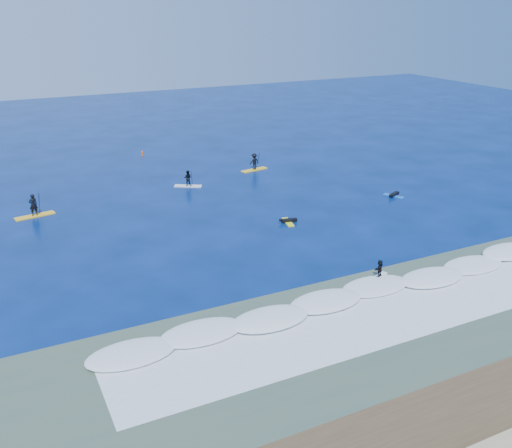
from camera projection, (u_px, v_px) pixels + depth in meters
name	position (u px, v px, depth m)	size (l,w,h in m)	color
ground	(288.00, 238.00, 44.25)	(160.00, 160.00, 0.00)	#031A47
shallow_water	(407.00, 323.00, 32.55)	(90.00, 13.00, 0.01)	#3E5545
breaking_wave	(365.00, 293.00, 35.90)	(40.00, 6.00, 0.30)	white
whitewater	(396.00, 315.00, 33.39)	(34.00, 5.00, 0.02)	silver
sup_paddler_left	(34.00, 208.00, 48.41)	(3.38, 1.36, 2.31)	yellow
sup_paddler_center	(188.00, 180.00, 56.24)	(2.68, 1.94, 1.90)	white
sup_paddler_right	(254.00, 163.00, 61.61)	(3.16, 1.30, 2.16)	yellow
prone_paddler_near	(288.00, 221.00, 47.25)	(1.55, 2.01, 0.41)	#EDF41A
prone_paddler_far	(394.00, 195.00, 53.55)	(1.52, 2.03, 0.42)	blue
wave_surfer	(380.00, 270.00, 37.36)	(1.75, 1.24, 1.26)	silver
marker_buoy	(142.00, 153.00, 67.72)	(0.27, 0.27, 0.64)	#E95314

